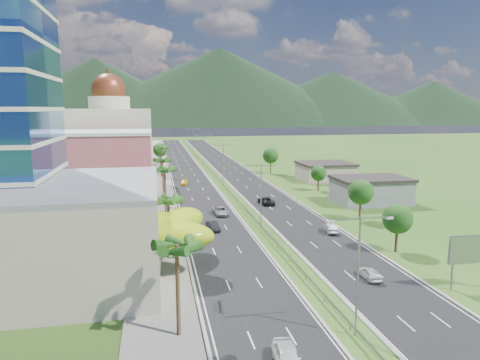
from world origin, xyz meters
TOP-DOWN VIEW (x-y plane):
  - ground at (0.00, 0.00)m, footprint 500.00×500.00m
  - road_left at (-7.50, 90.00)m, footprint 11.00×260.00m
  - road_right at (7.50, 90.00)m, footprint 11.00×260.00m
  - sidewalk_left at (-17.00, 90.00)m, footprint 7.00×260.00m
  - median_guardrail at (0.00, 71.99)m, footprint 0.10×216.06m
  - streetlight_median_a at (0.00, -25.00)m, footprint 6.04×0.25m
  - streetlight_median_b at (0.00, 10.00)m, footprint 6.04×0.25m
  - streetlight_median_c at (0.00, 50.00)m, footprint 6.04×0.25m
  - streetlight_median_d at (0.00, 95.00)m, footprint 6.04×0.25m
  - streetlight_median_e at (0.00, 140.00)m, footprint 6.04×0.25m
  - mall_podium at (-32.00, -6.00)m, footprint 30.00×24.00m
  - lime_canopy at (-20.00, -4.00)m, footprint 18.00×15.00m
  - pink_shophouse at (-28.00, 32.00)m, footprint 20.00×15.00m
  - domed_building at (-28.00, 55.00)m, footprint 20.00×20.00m
  - midrise_grey at (-27.00, 80.00)m, footprint 16.00×15.00m
  - midrise_beige at (-27.00, 102.00)m, footprint 16.00×15.00m
  - midrise_white at (-27.00, 125.00)m, footprint 16.00×15.00m
  - billboard at (17.00, -18.00)m, footprint 5.20×0.35m
  - shed_near at (28.00, 25.00)m, footprint 15.00×10.00m
  - shed_far at (30.00, 55.00)m, footprint 14.00×12.00m
  - palm_tree_a at (-15.50, -22.00)m, footprint 3.60×3.60m
  - palm_tree_b at (-15.50, 2.00)m, footprint 3.60×3.60m
  - palm_tree_c at (-15.50, 22.00)m, footprint 3.60×3.60m
  - palm_tree_d at (-15.50, 45.00)m, footprint 3.60×3.60m
  - palm_tree_e at (-15.50, 70.00)m, footprint 3.60×3.60m
  - leafy_tree_lfar at (-15.50, 95.00)m, footprint 4.90×4.90m
  - leafy_tree_ra at (16.00, -5.00)m, footprint 4.20×4.20m
  - leafy_tree_rb at (19.00, 12.00)m, footprint 4.55×4.55m
  - leafy_tree_rc at (22.00, 40.00)m, footprint 3.85×3.85m
  - leafy_tree_rd at (18.00, 70.00)m, footprint 4.90×4.90m
  - mountain_ridge at (60.00, 450.00)m, footprint 860.00×140.00m
  - car_white_near_left at (-7.44, -28.45)m, footprint 2.53×5.12m
  - car_dark_left at (-8.05, 10.71)m, footprint 2.09×4.39m
  - car_silver_mid_left at (-5.24, 20.83)m, footprint 2.89×5.48m
  - car_yellow_far_left at (-9.72, 54.92)m, footprint 2.24×4.38m
  - car_white_near_right at (7.49, -13.36)m, footprint 1.66×4.05m
  - car_silver_right at (10.65, 5.76)m, footprint 2.18×4.68m
  - car_dark_far_right at (5.61, 28.06)m, footprint 2.97×5.62m
  - motorcycle at (-11.14, -17.53)m, footprint 0.75×2.10m

SIDE VIEW (x-z plane):
  - ground at x=0.00m, z-range 0.00..0.00m
  - mountain_ridge at x=60.00m, z-range -45.00..45.00m
  - road_left at x=-7.50m, z-range 0.00..0.04m
  - road_right at x=7.50m, z-range 0.00..0.04m
  - sidewalk_left at x=-17.00m, z-range 0.00..0.12m
  - median_guardrail at x=0.00m, z-range 0.24..1.00m
  - car_yellow_far_left at x=-9.72m, z-range 0.04..1.26m
  - motorcycle at x=-11.14m, z-range 0.04..1.36m
  - car_white_near_right at x=7.49m, z-range 0.04..1.41m
  - car_dark_left at x=-8.05m, z-range 0.04..1.43m
  - car_silver_mid_left at x=-5.24m, z-range 0.04..1.51m
  - car_silver_right at x=10.65m, z-range 0.04..1.52m
  - car_dark_far_right at x=5.61m, z-range 0.04..1.55m
  - car_white_near_left at x=-7.44m, z-range 0.04..1.72m
  - shed_far at x=30.00m, z-range 0.00..4.40m
  - shed_near at x=28.00m, z-range 0.00..5.00m
  - leafy_tree_rc at x=22.00m, z-range 1.21..7.54m
  - billboard at x=17.00m, z-range 1.32..7.52m
  - leafy_tree_ra at x=16.00m, z-range 1.33..8.23m
  - lime_canopy at x=-20.00m, z-range 1.29..8.69m
  - leafy_tree_rb at x=19.00m, z-range 1.44..8.92m
  - mall_podium at x=-32.00m, z-range 0.00..11.00m
  - leafy_tree_lfar at x=-15.50m, z-range 1.55..9.60m
  - leafy_tree_rd at x=18.00m, z-range 1.55..9.60m
  - midrise_beige at x=-27.00m, z-range 0.00..13.00m
  - streetlight_median_a at x=0.00m, z-range 1.25..12.25m
  - streetlight_median_b at x=0.00m, z-range 1.25..12.25m
  - streetlight_median_c at x=0.00m, z-range 1.25..12.25m
  - streetlight_median_d at x=0.00m, z-range 1.25..12.25m
  - streetlight_median_e at x=0.00m, z-range 1.25..12.25m
  - palm_tree_b at x=-15.50m, z-range 3.01..11.11m
  - pink_shophouse at x=-28.00m, z-range 0.00..15.00m
  - palm_tree_d at x=-15.50m, z-range 3.24..11.84m
  - midrise_grey at x=-27.00m, z-range 0.00..16.00m
  - palm_tree_a at x=-15.50m, z-range 3.47..12.57m
  - palm_tree_e at x=-15.50m, z-range 3.61..13.01m
  - palm_tree_c at x=-15.50m, z-range 3.70..13.30m
  - midrise_white at x=-27.00m, z-range 0.00..18.00m
  - domed_building at x=-28.00m, z-range -3.00..25.70m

